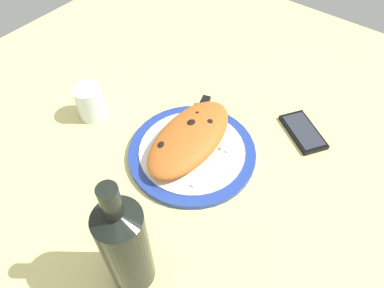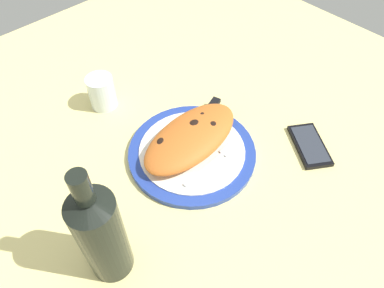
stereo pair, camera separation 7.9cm
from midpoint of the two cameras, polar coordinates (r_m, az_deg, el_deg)
name	(u,v)px [view 1 (the left image)]	position (r cm, az deg, el deg)	size (l,w,h in cm)	color
ground_plane	(192,158)	(82.95, -2.72, -2.46)	(150.00, 150.00, 3.00)	#E5D684
plate	(192,152)	(81.13, -2.78, -1.47)	(28.77, 28.77, 1.68)	#233D99
calzone	(190,137)	(79.80, -3.20, 0.90)	(26.80, 14.88, 4.64)	#C16023
fork	(217,157)	(78.82, 1.15, -2.26)	(15.79, 2.31, 0.40)	silver
knife	(197,118)	(86.22, -1.78, 3.98)	(21.79, 8.75, 1.20)	silver
smartphone	(303,132)	(88.27, 14.81, 1.74)	(12.34, 14.05, 1.16)	black
water_glass	(90,104)	(91.92, -18.22, 5.94)	(6.60, 6.60, 8.51)	silver
wine_bottle	(125,246)	(59.45, -14.44, -15.61)	(7.56, 7.56, 27.60)	black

